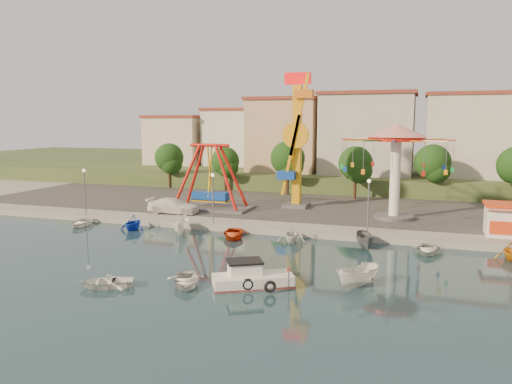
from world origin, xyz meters
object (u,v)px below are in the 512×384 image
at_px(pirate_ship_ride, 210,178).
at_px(skiff, 358,276).
at_px(kamikaze_tower, 297,143).
at_px(van, 173,206).
at_px(wave_swinger, 396,150).
at_px(rowboat_a, 186,280).
at_px(cabin_motorboat, 251,279).

height_order(pirate_ship_ride, skiff, pirate_ship_ride).
bearing_deg(kamikaze_tower, van, -146.79).
height_order(kamikaze_tower, skiff, kamikaze_tower).
bearing_deg(skiff, wave_swinger, 122.13).
bearing_deg(van, rowboat_a, -154.98).
distance_m(pirate_ship_ride, kamikaze_tower, 11.50).
bearing_deg(kamikaze_tower, wave_swinger, -16.73).
relative_size(pirate_ship_ride, van, 1.64).
xyz_separation_m(skiff, van, (-23.54, 17.77, 0.73)).
height_order(skiff, van, van).
xyz_separation_m(pirate_ship_ride, skiff, (20.64, -21.90, -3.64)).
bearing_deg(kamikaze_tower, pirate_ship_ride, -156.83).
distance_m(wave_swinger, cabin_motorboat, 27.22).
distance_m(kamikaze_tower, wave_swinger, 12.41).
distance_m(rowboat_a, skiff, 11.87).
bearing_deg(kamikaze_tower, skiff, -67.54).
xyz_separation_m(cabin_motorboat, rowboat_a, (-4.33, -1.30, -0.13)).
relative_size(pirate_ship_ride, skiff, 2.57).
relative_size(pirate_ship_ride, kamikaze_tower, 0.61).
relative_size(kamikaze_tower, skiff, 4.25).
distance_m(wave_swinger, rowboat_a, 29.96).
relative_size(kamikaze_tower, cabin_motorboat, 2.84).
height_order(cabin_motorboat, rowboat_a, cabin_motorboat).
bearing_deg(wave_swinger, pirate_ship_ride, -178.30).
bearing_deg(van, skiff, -131.82).
bearing_deg(van, cabin_motorboat, -145.23).
height_order(kamikaze_tower, wave_swinger, kamikaze_tower).
bearing_deg(cabin_motorboat, pirate_ship_ride, 89.79).
distance_m(skiff, van, 29.51).
xyz_separation_m(pirate_ship_ride, van, (-2.90, -4.13, -2.91)).
bearing_deg(skiff, cabin_motorboat, -126.91).
distance_m(kamikaze_tower, cabin_motorboat, 29.79).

